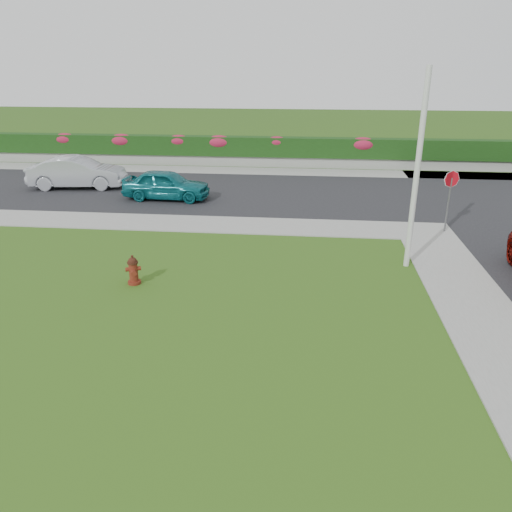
# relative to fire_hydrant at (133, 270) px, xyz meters

# --- Properties ---
(ground) EXTENTS (120.00, 120.00, 0.00)m
(ground) POSITION_rel_fire_hydrant_xyz_m (1.95, -3.47, -0.39)
(ground) COLOR black
(ground) RESTS_ON ground
(street_far) EXTENTS (26.00, 8.00, 0.04)m
(street_far) POSITION_rel_fire_hydrant_xyz_m (-3.05, 10.53, -0.37)
(street_far) COLOR black
(street_far) RESTS_ON ground
(sidewalk_far) EXTENTS (24.00, 2.00, 0.04)m
(sidewalk_far) POSITION_rel_fire_hydrant_xyz_m (-4.05, 5.53, -0.37)
(sidewalk_far) COLOR gray
(sidewalk_far) RESTS_ON ground
(curb_corner) EXTENTS (2.00, 2.00, 0.04)m
(curb_corner) POSITION_rel_fire_hydrant_xyz_m (8.95, 5.53, -0.37)
(curb_corner) COLOR gray
(curb_corner) RESTS_ON ground
(sidewalk_beyond) EXTENTS (34.00, 2.00, 0.04)m
(sidewalk_beyond) POSITION_rel_fire_hydrant_xyz_m (0.95, 15.53, -0.37)
(sidewalk_beyond) COLOR gray
(sidewalk_beyond) RESTS_ON ground
(retaining_wall) EXTENTS (34.00, 0.40, 0.60)m
(retaining_wall) POSITION_rel_fire_hydrant_xyz_m (0.95, 17.03, -0.09)
(retaining_wall) COLOR gray
(retaining_wall) RESTS_ON ground
(hedge) EXTENTS (32.00, 0.90, 1.10)m
(hedge) POSITION_rel_fire_hydrant_xyz_m (0.95, 17.13, 0.76)
(hedge) COLOR black
(hedge) RESTS_ON retaining_wall
(fire_hydrant) EXTENTS (0.43, 0.41, 0.83)m
(fire_hydrant) POSITION_rel_fire_hydrant_xyz_m (0.00, 0.00, 0.00)
(fire_hydrant) COLOR #53110C
(fire_hydrant) RESTS_ON ground
(sedan_teal) EXTENTS (3.88, 1.71, 1.30)m
(sedan_teal) POSITION_rel_fire_hydrant_xyz_m (-1.55, 8.97, 0.30)
(sedan_teal) COLOR #0D636A
(sedan_teal) RESTS_ON street_far
(sedan_silver) EXTENTS (4.67, 2.13, 1.49)m
(sedan_silver) POSITION_rel_fire_hydrant_xyz_m (-6.40, 10.63, 0.39)
(sedan_silver) COLOR #AEAFB6
(sedan_silver) RESTS_ON street_far
(utility_pole) EXTENTS (0.16, 0.16, 5.67)m
(utility_pole) POSITION_rel_fire_hydrant_xyz_m (7.72, 2.14, 2.44)
(utility_pole) COLOR silver
(utility_pole) RESTS_ON ground
(stop_sign) EXTENTS (0.58, 0.24, 2.25)m
(stop_sign) POSITION_rel_fire_hydrant_xyz_m (9.65, 5.55, 1.25)
(stop_sign) COLOR slate
(stop_sign) RESTS_ON ground
(flower_clump_a) EXTENTS (1.35, 0.87, 0.67)m
(flower_clump_a) POSITION_rel_fire_hydrant_xyz_m (-9.99, 17.03, 1.04)
(flower_clump_a) COLOR #C2213D
(flower_clump_a) RESTS_ON hedge
(flower_clump_b) EXTENTS (1.47, 0.94, 0.73)m
(flower_clump_b) POSITION_rel_fire_hydrant_xyz_m (-6.47, 17.03, 1.01)
(flower_clump_b) COLOR #C2213D
(flower_clump_b) RESTS_ON hedge
(flower_clump_c) EXTENTS (1.31, 0.84, 0.66)m
(flower_clump_c) POSITION_rel_fire_hydrant_xyz_m (-2.99, 17.03, 1.05)
(flower_clump_c) COLOR #C2213D
(flower_clump_c) RESTS_ON hedge
(flower_clump_d) EXTENTS (1.50, 0.97, 0.75)m
(flower_clump_d) POSITION_rel_fire_hydrant_xyz_m (-0.58, 17.03, 1.01)
(flower_clump_d) COLOR #C2213D
(flower_clump_d) RESTS_ON hedge
(flower_clump_e) EXTENTS (1.21, 0.78, 0.61)m
(flower_clump_e) POSITION_rel_fire_hydrant_xyz_m (2.80, 17.03, 1.06)
(flower_clump_e) COLOR #C2213D
(flower_clump_e) RESTS_ON hedge
(flower_clump_f) EXTENTS (1.53, 0.98, 0.76)m
(flower_clump_f) POSITION_rel_fire_hydrant_xyz_m (7.70, 17.03, 1.00)
(flower_clump_f) COLOR #C2213D
(flower_clump_f) RESTS_ON hedge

